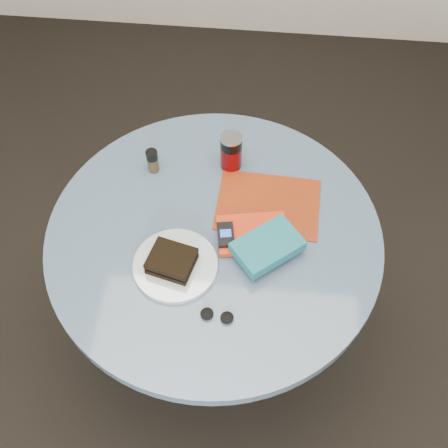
# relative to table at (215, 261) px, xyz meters

# --- Properties ---
(ground) EXTENTS (4.00, 4.00, 0.00)m
(ground) POSITION_rel_table_xyz_m (0.00, 0.00, -0.59)
(ground) COLOR black
(ground) RESTS_ON ground
(table) EXTENTS (1.00, 1.00, 0.75)m
(table) POSITION_rel_table_xyz_m (0.00, 0.00, 0.00)
(table) COLOR black
(table) RESTS_ON ground
(plate) EXTENTS (0.31, 0.31, 0.02)m
(plate) POSITION_rel_table_xyz_m (-0.10, -0.13, 0.17)
(plate) COLOR silver
(plate) RESTS_ON table
(sandwich) EXTENTS (0.14, 0.13, 0.04)m
(sandwich) POSITION_rel_table_xyz_m (-0.10, -0.13, 0.20)
(sandwich) COLOR black
(sandwich) RESTS_ON plate
(soda_can) EXTENTS (0.09, 0.09, 0.13)m
(soda_can) POSITION_rel_table_xyz_m (0.03, 0.27, 0.23)
(soda_can) COLOR #5C0406
(soda_can) RESTS_ON table
(pepper_grinder) EXTENTS (0.04, 0.04, 0.09)m
(pepper_grinder) POSITION_rel_table_xyz_m (-0.22, 0.22, 0.21)
(pepper_grinder) COLOR #3D301A
(pepper_grinder) RESTS_ON table
(magazine) EXTENTS (0.32, 0.25, 0.01)m
(magazine) POSITION_rel_table_xyz_m (0.15, 0.12, 0.17)
(magazine) COLOR maroon
(magazine) RESTS_ON table
(red_book) EXTENTS (0.23, 0.17, 0.02)m
(red_book) POSITION_rel_table_xyz_m (0.11, -0.00, 0.18)
(red_book) COLOR red
(red_book) RESTS_ON magazine
(novel) EXTENTS (0.22, 0.21, 0.04)m
(novel) POSITION_rel_table_xyz_m (0.16, -0.06, 0.20)
(novel) COLOR #155A65
(novel) RESTS_ON red_book
(mp3_player) EXTENTS (0.06, 0.09, 0.02)m
(mp3_player) POSITION_rel_table_xyz_m (0.04, -0.02, 0.19)
(mp3_player) COLOR black
(mp3_player) RESTS_ON red_book
(headphones) EXTENTS (0.09, 0.05, 0.02)m
(headphones) POSITION_rel_table_xyz_m (0.04, -0.27, 0.17)
(headphones) COLOR black
(headphones) RESTS_ON table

